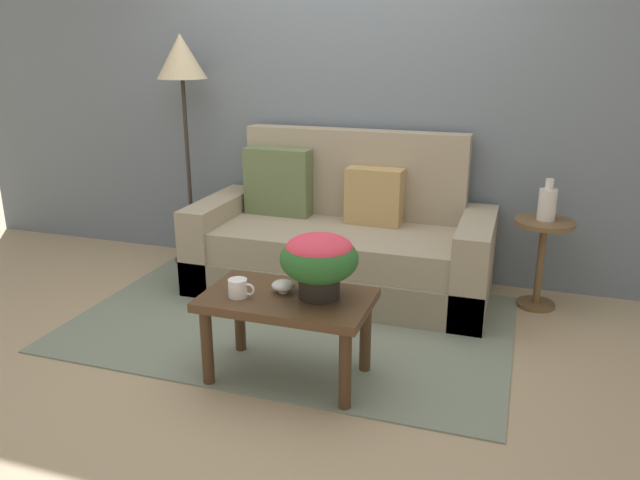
{
  "coord_description": "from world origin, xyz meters",
  "views": [
    {
      "loc": [
        1.27,
        -3.1,
        1.66
      ],
      "look_at": [
        0.19,
        0.13,
        0.56
      ],
      "focal_mm": 35.04,
      "sensor_mm": 36.0,
      "label": 1
    }
  ],
  "objects_px": {
    "side_table": "(542,248)",
    "coffee_mug": "(238,288)",
    "couch": "(341,244)",
    "floor_lamp": "(182,73)",
    "snack_bowl": "(283,286)",
    "potted_plant": "(319,259)",
    "coffee_table": "(287,310)",
    "table_vase": "(547,203)"
  },
  "relations": [
    {
      "from": "side_table",
      "to": "coffee_mug",
      "type": "relative_size",
      "value": 4.23
    },
    {
      "from": "couch",
      "to": "floor_lamp",
      "type": "relative_size",
      "value": 1.17
    },
    {
      "from": "coffee_mug",
      "to": "snack_bowl",
      "type": "relative_size",
      "value": 1.17
    },
    {
      "from": "floor_lamp",
      "to": "potted_plant",
      "type": "relative_size",
      "value": 4.45
    },
    {
      "from": "side_table",
      "to": "coffee_table",
      "type": "bearing_deg",
      "value": -131.68
    },
    {
      "from": "potted_plant",
      "to": "coffee_mug",
      "type": "height_order",
      "value": "potted_plant"
    },
    {
      "from": "coffee_table",
      "to": "snack_bowl",
      "type": "bearing_deg",
      "value": 132.34
    },
    {
      "from": "floor_lamp",
      "to": "table_vase",
      "type": "relative_size",
      "value": 6.46
    },
    {
      "from": "couch",
      "to": "table_vase",
      "type": "bearing_deg",
      "value": 5.16
    },
    {
      "from": "side_table",
      "to": "potted_plant",
      "type": "relative_size",
      "value": 1.52
    },
    {
      "from": "side_table",
      "to": "coffee_mug",
      "type": "xyz_separation_m",
      "value": [
        -1.42,
        -1.44,
        0.1
      ]
    },
    {
      "from": "coffee_table",
      "to": "snack_bowl",
      "type": "distance_m",
      "value": 0.12
    },
    {
      "from": "snack_bowl",
      "to": "couch",
      "type": "bearing_deg",
      "value": 92.79
    },
    {
      "from": "side_table",
      "to": "snack_bowl",
      "type": "distance_m",
      "value": 1.8
    },
    {
      "from": "coffee_table",
      "to": "table_vase",
      "type": "xyz_separation_m",
      "value": [
        1.2,
        1.36,
        0.31
      ]
    },
    {
      "from": "side_table",
      "to": "floor_lamp",
      "type": "bearing_deg",
      "value": 178.58
    },
    {
      "from": "potted_plant",
      "to": "snack_bowl",
      "type": "relative_size",
      "value": 3.25
    },
    {
      "from": "couch",
      "to": "side_table",
      "type": "distance_m",
      "value": 1.3
    },
    {
      "from": "couch",
      "to": "snack_bowl",
      "type": "relative_size",
      "value": 16.92
    },
    {
      "from": "coffee_table",
      "to": "floor_lamp",
      "type": "bearing_deg",
      "value": 133.45
    },
    {
      "from": "coffee_mug",
      "to": "table_vase",
      "type": "distance_m",
      "value": 2.04
    },
    {
      "from": "coffee_table",
      "to": "floor_lamp",
      "type": "distance_m",
      "value": 2.21
    },
    {
      "from": "side_table",
      "to": "table_vase",
      "type": "distance_m",
      "value": 0.29
    },
    {
      "from": "couch",
      "to": "table_vase",
      "type": "distance_m",
      "value": 1.35
    },
    {
      "from": "side_table",
      "to": "coffee_mug",
      "type": "bearing_deg",
      "value": -134.72
    },
    {
      "from": "potted_plant",
      "to": "snack_bowl",
      "type": "height_order",
      "value": "potted_plant"
    },
    {
      "from": "floor_lamp",
      "to": "side_table",
      "type": "bearing_deg",
      "value": -1.42
    },
    {
      "from": "side_table",
      "to": "potted_plant",
      "type": "xyz_separation_m",
      "value": [
        -1.05,
        -1.31,
        0.25
      ]
    },
    {
      "from": "snack_bowl",
      "to": "table_vase",
      "type": "bearing_deg",
      "value": 46.89
    },
    {
      "from": "side_table",
      "to": "coffee_mug",
      "type": "height_order",
      "value": "side_table"
    },
    {
      "from": "table_vase",
      "to": "coffee_mug",
      "type": "bearing_deg",
      "value": -134.55
    },
    {
      "from": "floor_lamp",
      "to": "coffee_mug",
      "type": "distance_m",
      "value": 2.09
    },
    {
      "from": "couch",
      "to": "coffee_mug",
      "type": "distance_m",
      "value": 1.35
    },
    {
      "from": "floor_lamp",
      "to": "potted_plant",
      "type": "xyz_separation_m",
      "value": [
        1.49,
        -1.38,
        -0.78
      ]
    },
    {
      "from": "floor_lamp",
      "to": "coffee_mug",
      "type": "xyz_separation_m",
      "value": [
        1.12,
        -1.5,
        -0.93
      ]
    },
    {
      "from": "floor_lamp",
      "to": "potted_plant",
      "type": "bearing_deg",
      "value": -42.67
    },
    {
      "from": "coffee_table",
      "to": "coffee_mug",
      "type": "height_order",
      "value": "coffee_mug"
    },
    {
      "from": "floor_lamp",
      "to": "potted_plant",
      "type": "distance_m",
      "value": 2.17
    },
    {
      "from": "couch",
      "to": "snack_bowl",
      "type": "height_order",
      "value": "couch"
    },
    {
      "from": "coffee_table",
      "to": "coffee_mug",
      "type": "xyz_separation_m",
      "value": [
        -0.22,
        -0.09,
        0.12
      ]
    },
    {
      "from": "coffee_table",
      "to": "table_vase",
      "type": "height_order",
      "value": "table_vase"
    },
    {
      "from": "coffee_table",
      "to": "coffee_mug",
      "type": "distance_m",
      "value": 0.27
    }
  ]
}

